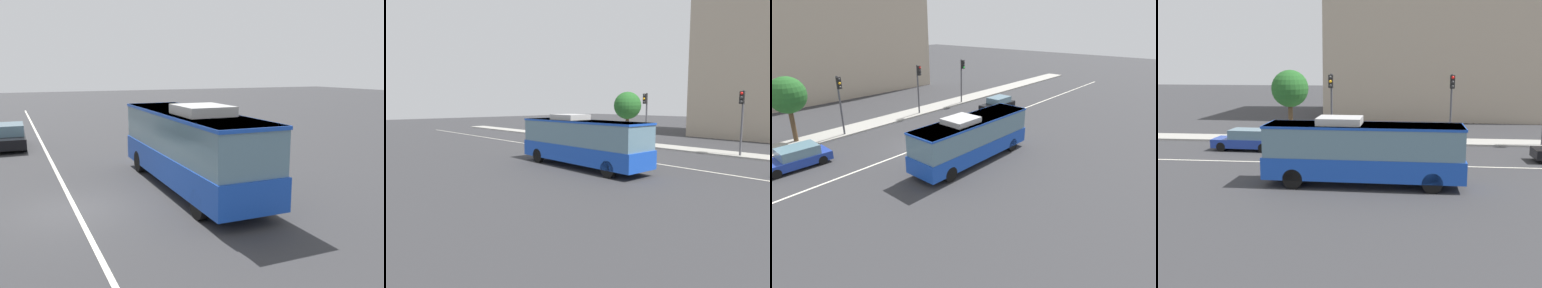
{
  "view_description": "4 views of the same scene",
  "coord_description": "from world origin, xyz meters",
  "views": [
    {
      "loc": [
        -13.89,
        1.88,
        4.74
      ],
      "look_at": [
        1.04,
        -4.87,
        1.76
      ],
      "focal_mm": 38.31,
      "sensor_mm": 36.0,
      "label": 1
    },
    {
      "loc": [
        16.59,
        -19.7,
        4.2
      ],
      "look_at": [
        1.05,
        -5.24,
        1.61
      ],
      "focal_mm": 31.19,
      "sensor_mm": 36.0,
      "label": 2
    },
    {
      "loc": [
        -15.47,
        -18.02,
        9.52
      ],
      "look_at": [
        -0.81,
        -5.27,
        1.88
      ],
      "focal_mm": 29.71,
      "sensor_mm": 36.0,
      "label": 3
    },
    {
      "loc": [
        2.6,
        -27.83,
        6.4
      ],
      "look_at": [
        0.06,
        -4.13,
        2.01
      ],
      "focal_mm": 44.09,
      "sensor_mm": 36.0,
      "label": 4
    }
  ],
  "objects": [
    {
      "name": "ground_plane",
      "position": [
        0.0,
        0.0,
        0.0
      ],
      "size": [
        160.0,
        160.0,
        0.0
      ],
      "primitive_type": "plane",
      "color": "#333335"
    },
    {
      "name": "sidewalk_kerb",
      "position": [
        0.0,
        8.0,
        0.07
      ],
      "size": [
        80.0,
        2.56,
        0.14
      ],
      "primitive_type": "cube",
      "color": "#9E9B93",
      "rests_on": "ground_plane"
    },
    {
      "name": "lane_centre_line",
      "position": [
        0.0,
        0.0,
        0.01
      ],
      "size": [
        76.0,
        0.16,
        0.01
      ],
      "primitive_type": "cube",
      "color": "silver",
      "rests_on": "ground_plane"
    },
    {
      "name": "transit_bus",
      "position": [
        0.78,
        -4.65,
        1.81
      ],
      "size": [
        10.04,
        2.67,
        3.46
      ],
      "rotation": [
        0.0,
        0.0,
        -0.02
      ],
      "color": "#1947B7",
      "rests_on": "ground_plane"
    },
    {
      "name": "sedan_blue",
      "position": [
        -8.03,
        3.67,
        0.72
      ],
      "size": [
        4.57,
        1.99,
        1.46
      ],
      "rotation": [
        0.0,
        0.0,
        3.1
      ],
      "color": "#1E3899",
      "rests_on": "ground_plane"
    },
    {
      "name": "traffic_light_near_corner",
      "position": [
        6.32,
        7.15,
        3.56
      ],
      "size": [
        0.33,
        0.62,
        5.2
      ],
      "rotation": [
        0.0,
        0.0,
        -1.54
      ],
      "color": "#47474C",
      "rests_on": "ground_plane"
    },
    {
      "name": "traffic_light_far_corner",
      "position": [
        -2.54,
        6.99,
        3.56
      ],
      "size": [
        0.33,
        0.62,
        5.2
      ],
      "rotation": [
        0.0,
        0.0,
        -1.62
      ],
      "color": "#47474C",
      "rests_on": "ground_plane"
    },
    {
      "name": "street_tree_kerbside_left",
      "position": [
        -6.05,
        8.6,
        3.95
      ],
      "size": [
        2.92,
        2.92,
        5.45
      ],
      "color": "#4C3823",
      "rests_on": "ground_plane"
    }
  ]
}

